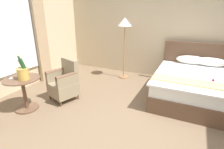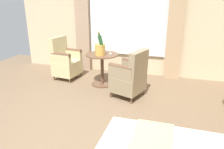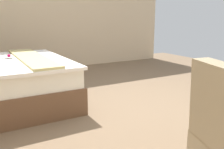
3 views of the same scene
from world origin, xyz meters
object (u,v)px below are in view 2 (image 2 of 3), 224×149
(side_table_round, at_px, (102,67))
(champagne_bucket, at_px, (100,48))
(armchair_by_window, at_px, (130,77))
(armchair_facing_bed, at_px, (65,61))
(wine_glass_near_bucket, at_px, (110,49))
(wine_glass_near_edge, at_px, (101,47))

(side_table_round, bearing_deg, champagne_bucket, -4.18)
(armchair_by_window, xyz_separation_m, armchair_facing_bed, (-0.58, -1.66, -0.00))
(wine_glass_near_bucket, height_order, armchair_facing_bed, armchair_facing_bed)
(side_table_round, relative_size, armchair_facing_bed, 0.71)
(side_table_round, relative_size, armchair_by_window, 0.75)
(side_table_round, bearing_deg, armchair_facing_bed, -97.93)
(wine_glass_near_bucket, bearing_deg, wine_glass_near_edge, -113.57)
(wine_glass_near_bucket, relative_size, wine_glass_near_edge, 0.95)
(side_table_round, relative_size, wine_glass_near_bucket, 4.64)
(champagne_bucket, height_order, armchair_by_window, champagne_bucket)
(armchair_facing_bed, bearing_deg, armchair_by_window, 70.85)
(side_table_round, height_order, armchair_by_window, armchair_by_window)
(wine_glass_near_bucket, distance_m, armchair_facing_bed, 1.18)
(champagne_bucket, bearing_deg, wine_glass_near_edge, -163.36)
(armchair_facing_bed, bearing_deg, wine_glass_near_bucket, 87.59)
(side_table_round, xyz_separation_m, wine_glass_near_bucket, (-0.09, 0.16, 0.39))
(champagne_bucket, height_order, wine_glass_near_bucket, champagne_bucket)
(wine_glass_near_bucket, xyz_separation_m, armchair_facing_bed, (-0.05, -1.11, -0.38))
(wine_glass_near_edge, bearing_deg, wine_glass_near_bucket, 66.43)
(side_table_round, distance_m, wine_glass_near_bucket, 0.43)
(wine_glass_near_bucket, height_order, wine_glass_near_edge, wine_glass_near_edge)
(armchair_by_window, distance_m, armchair_facing_bed, 1.76)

